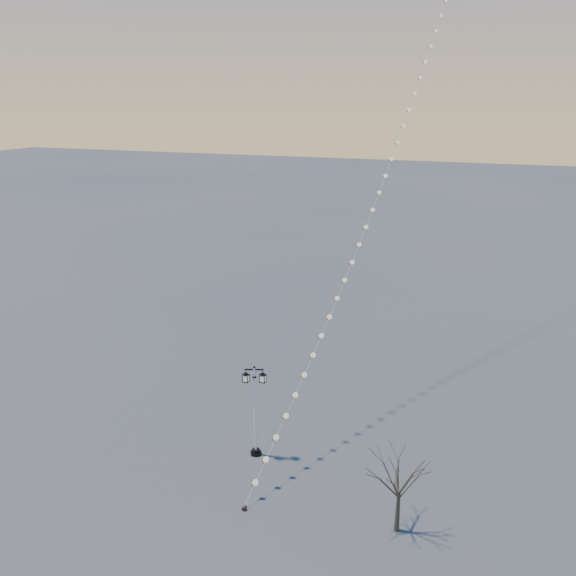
% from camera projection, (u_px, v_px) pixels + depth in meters
% --- Properties ---
extents(ground, '(300.00, 300.00, 0.00)m').
position_uv_depth(ground, '(227.00, 489.00, 26.85)').
color(ground, '#474847').
rests_on(ground, ground).
extents(street_lamp, '(1.20, 0.69, 4.88)m').
position_uv_depth(street_lamp, '(255.00, 407.00, 28.67)').
color(street_lamp, black).
rests_on(street_lamp, ground).
extents(bare_tree, '(2.14, 2.14, 3.54)m').
position_uv_depth(bare_tree, '(400.00, 480.00, 23.57)').
color(bare_tree, '#3A3224').
rests_on(bare_tree, ground).
extents(kite_train, '(6.00, 35.56, 34.33)m').
position_uv_depth(kite_train, '(400.00, 98.00, 34.93)').
color(kite_train, black).
rests_on(kite_train, ground).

